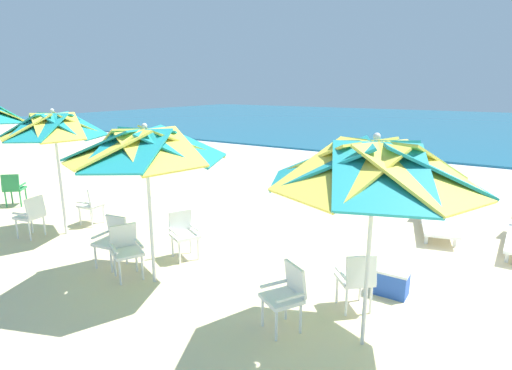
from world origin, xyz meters
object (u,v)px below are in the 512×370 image
Objects in this scene: plastic_chair_0 at (286,293)px; sun_lounger_1 at (437,219)px; beach_umbrella_1 at (146,146)px; plastic_chair_4 at (113,238)px; beach_umbrella_2 at (54,127)px; beach_umbrella_0 at (375,166)px; cooler_box at (391,282)px; plastic_chair_1 at (357,278)px; plastic_chair_5 at (31,214)px; plastic_chair_2 at (126,248)px; plastic_chair_7 at (13,187)px; plastic_chair_6 at (93,203)px; plastic_chair_3 at (183,231)px.

sun_lounger_1 is (1.02, 4.91, -0.22)m from plastic_chair_0.
plastic_chair_4 is at bearing 176.39° from beach_umbrella_1.
plastic_chair_4 is (-3.43, 0.07, 0.00)m from plastic_chair_0.
plastic_chair_4 is at bearing -12.28° from beach_umbrella_2.
beach_umbrella_0 is 2.45m from cooler_box.
plastic_chair_1 is 0.33× the size of beach_umbrella_2.
plastic_chair_4 is (-4.04, -0.82, 0.00)m from plastic_chair_1.
cooler_box is at bearing 12.96° from plastic_chair_5.
beach_umbrella_1 is at bearing 11.64° from plastic_chair_2.
beach_umbrella_0 is at bearing 1.87° from plastic_chair_4.
plastic_chair_2 is 5.76m from plastic_chair_7.
beach_umbrella_2 is 3.49m from plastic_chair_7.
plastic_chair_4 and plastic_chair_6 have the same top height.
plastic_chair_2 is 1.00× the size of plastic_chair_7.
beach_umbrella_0 is at bearing -8.94° from plastic_chair_6.
cooler_box is (0.30, 0.73, -0.30)m from plastic_chair_1.
beach_umbrella_0 is 2.96× the size of plastic_chair_7.
plastic_chair_2 is (-3.83, -0.31, -1.71)m from beach_umbrella_0.
beach_umbrella_2 is at bearing -176.66° from plastic_chair_1.
plastic_chair_0 is at bearing 2.01° from plastic_chair_2.
sun_lounger_1 is at bearing 88.01° from cooler_box.
beach_umbrella_1 is 3.80m from plastic_chair_6.
plastic_chair_2 is 1.10m from plastic_chair_3.
plastic_chair_7 is (-5.65, 1.13, 0.00)m from plastic_chair_2.
plastic_chair_6 is 6.49m from cooler_box.
plastic_chair_6 is at bearing 151.32° from plastic_chair_4.
beach_umbrella_0 is at bearing 1.32° from plastic_chair_5.
beach_umbrella_1 is 2.91× the size of plastic_chair_5.
plastic_chair_1 is 1.00× the size of plastic_chair_3.
plastic_chair_4 is at bearing -178.13° from beach_umbrella_0.
plastic_chair_0 is 2.89m from plastic_chair_2.
beach_umbrella_2 is 1.86m from plastic_chair_5.
plastic_chair_3 reaches higher than cooler_box.
plastic_chair_2 is 0.39× the size of sun_lounger_1.
sun_lounger_1 is (0.41, 4.02, -0.22)m from plastic_chair_1.
beach_umbrella_2 is at bearing 177.18° from beach_umbrella_0.
sun_lounger_1 reaches higher than cooler_box.
plastic_chair_4 is (-1.05, 0.07, -1.69)m from beach_umbrella_1.
plastic_chair_3 is at bearing -169.49° from cooler_box.
plastic_chair_2 is at bearing -13.30° from beach_umbrella_2.
beach_umbrella_2 is at bearing -171.49° from plastic_chair_3.
plastic_chair_4 is 1.00× the size of plastic_chair_6.
plastic_chair_3 is 3.43m from plastic_chair_5.
beach_umbrella_0 is at bearing -4.97° from plastic_chair_7.
plastic_chair_2 is at bearing -103.41° from plastic_chair_3.
beach_umbrella_1 reaches higher than plastic_chair_7.
plastic_chair_6 is at bearing 153.50° from plastic_chair_2.
plastic_chair_1 is at bearing 7.30° from plastic_chair_5.
plastic_chair_0 is at bearing -119.20° from cooler_box.
sun_lounger_1 is at bearing 78.23° from plastic_chair_0.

